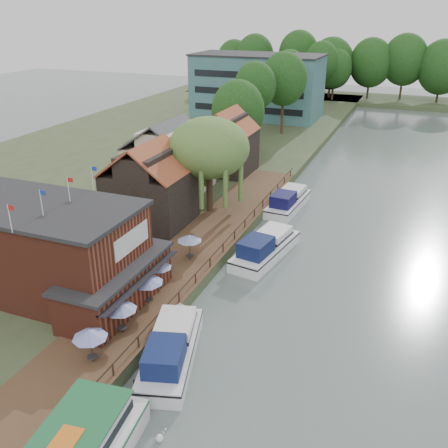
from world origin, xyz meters
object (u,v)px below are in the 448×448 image
at_px(cottage_c, 227,141).
at_px(willow, 209,166).
at_px(cottage_a, 150,183).
at_px(umbrella_1, 122,318).
at_px(cruiser_0, 171,344).
at_px(cruiser_2, 288,199).
at_px(umbrella_4, 190,247).
at_px(swan, 160,438).
at_px(cottage_b, 169,155).
at_px(pub, 64,252).
at_px(hotel_block, 257,86).
at_px(umbrella_2, 148,290).
at_px(cruiser_1, 266,244).
at_px(umbrella_3, 160,275).
at_px(umbrella_0, 91,346).

bearing_deg(cottage_c, willow, -75.96).
distance_m(cottage_a, umbrella_1, 19.80).
distance_m(cruiser_0, cruiser_2, 29.55).
height_order(umbrella_4, swan, umbrella_4).
relative_size(cottage_b, cruiser_2, 0.94).
height_order(pub, hotel_block, hotel_block).
bearing_deg(cruiser_2, umbrella_2, -95.35).
bearing_deg(pub, hotel_block, 96.43).
distance_m(cruiser_1, swan, 23.17).
distance_m(hotel_block, umbrella_1, 75.58).
bearing_deg(umbrella_3, swan, -61.87).
bearing_deg(cruiser_2, umbrella_1, -93.89).
relative_size(hotel_block, cottage_b, 2.65).
bearing_deg(umbrella_2, umbrella_1, -87.85).
height_order(cruiser_2, swan, cruiser_2).
height_order(umbrella_0, umbrella_1, same).
relative_size(willow, cruiser_1, 0.98).
height_order(umbrella_4, cruiser_2, umbrella_4).
bearing_deg(swan, cottage_c, 106.88).
bearing_deg(cruiser_0, umbrella_0, -157.18).
distance_m(cruiser_0, swan, 6.90).
height_order(cottage_c, cruiser_2, cottage_c).
xyz_separation_m(cottage_a, umbrella_3, (7.36, -11.70, -2.96)).
height_order(pub, umbrella_3, pub).
bearing_deg(umbrella_3, cruiser_1, 61.52).
xyz_separation_m(cruiser_0, cruiser_1, (1.32, 16.79, 0.02)).
bearing_deg(cottage_c, umbrella_0, -80.52).
relative_size(cottage_c, umbrella_2, 3.48).
height_order(umbrella_3, swan, umbrella_3).
relative_size(cottage_b, cruiser_1, 0.90).
height_order(hotel_block, umbrella_0, hotel_block).
bearing_deg(cruiser_2, hotel_block, 116.57).
xyz_separation_m(willow, cruiser_1, (8.47, -6.36, -4.91)).
relative_size(cottage_a, cruiser_1, 0.81).
bearing_deg(hotel_block, cruiser_0, -75.88).
bearing_deg(cruiser_0, cottage_b, 101.27).
bearing_deg(swan, umbrella_0, 154.05).
bearing_deg(willow, cruiser_2, 41.43).
bearing_deg(cottage_b, umbrella_1, -68.86).
bearing_deg(willow, cottage_b, 146.31).
relative_size(umbrella_1, cruiser_2, 0.23).
height_order(pub, willow, willow).
distance_m(pub, umbrella_2, 7.13).
distance_m(cottage_c, willow, 14.46).
bearing_deg(hotel_block, cottage_a, -82.87).
xyz_separation_m(cottage_c, cruiser_0, (10.65, -37.15, -3.97)).
bearing_deg(umbrella_3, umbrella_4, 88.76).
bearing_deg(cruiser_0, swan, -84.35).
bearing_deg(swan, willow, 108.20).
relative_size(cottage_b, umbrella_2, 3.93).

